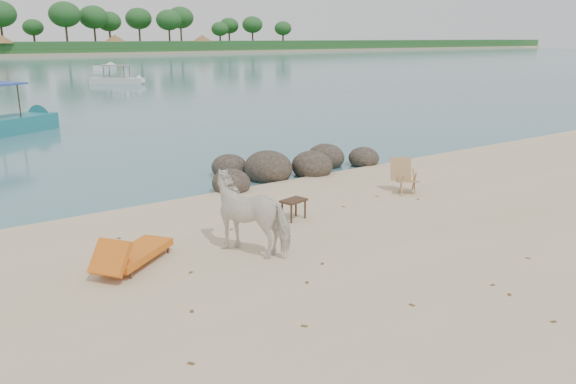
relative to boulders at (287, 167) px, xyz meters
The scene contains 8 objects.
boulders is the anchor object (origin of this frame).
cow 6.76m from the boulders, 130.80° to the right, with size 0.85×1.86×1.57m, color white.
side_table 4.77m from the boulders, 123.19° to the right, with size 0.60×0.39×0.48m, color #352115, non-canonical shape.
lounge_chair 7.95m from the boulders, 146.05° to the right, with size 2.01×0.70×0.60m, color orange, non-canonical shape.
deck_chair 4.13m from the boulders, 71.37° to the right, with size 0.61×0.67×0.96m, color #A67653, non-canonical shape.
boat_mid 39.33m from the boulders, 78.89° to the left, with size 5.69×1.28×2.78m, color silver, non-canonical shape.
boat_far 63.94m from the boulders, 77.37° to the left, with size 6.14×1.38×0.71m, color silver, non-canonical shape.
dead_leaves 7.65m from the boulders, 119.27° to the right, with size 8.46×7.51×0.00m.
Camera 1 is at (-6.96, -7.43, 4.19)m, focal length 35.00 mm.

